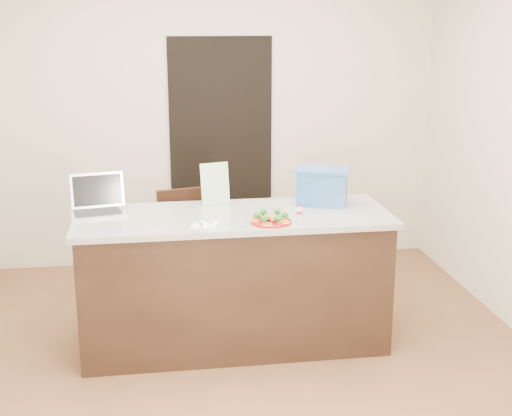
{
  "coord_description": "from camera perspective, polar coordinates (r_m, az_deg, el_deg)",
  "views": [
    {
      "loc": [
        -0.52,
        -4.2,
        2.2
      ],
      "look_at": [
        0.14,
        0.2,
        0.97
      ],
      "focal_mm": 50.0,
      "sensor_mm": 36.0,
      "label": 1
    }
  ],
  "objects": [
    {
      "name": "chair",
      "position": [
        5.44,
        -5.74,
        -2.69
      ],
      "size": [
        0.47,
        0.47,
        0.9
      ],
      "rotation": [
        0.0,
        0.0,
        0.19
      ],
      "color": "black",
      "rests_on": "ground"
    },
    {
      "name": "leaflet",
      "position": [
        4.88,
        -3.3,
        1.96
      ],
      "size": [
        0.2,
        0.09,
        0.28
      ],
      "primitive_type": "cube",
      "rotation": [
        -0.14,
        0.0,
        0.24
      ],
      "color": "white",
      "rests_on": "island"
    },
    {
      "name": "laptop",
      "position": [
        4.81,
        -12.58,
        0.47
      ],
      "size": [
        0.39,
        0.33,
        0.25
      ],
      "rotation": [
        0.0,
        0.0,
        0.18
      ],
      "color": "#BDBDC2",
      "rests_on": "island"
    },
    {
      "name": "island",
      "position": [
        4.81,
        -1.78,
        -5.75
      ],
      "size": [
        2.06,
        0.76,
        0.92
      ],
      "color": "black",
      "rests_on": "ground"
    },
    {
      "name": "ground",
      "position": [
        4.77,
        -1.37,
        -12.02
      ],
      "size": [
        4.0,
        4.0,
        0.0
      ],
      "primitive_type": "plane",
      "color": "brown",
      "rests_on": "ground"
    },
    {
      "name": "room_shell",
      "position": [
        4.27,
        -1.51,
        7.65
      ],
      "size": [
        4.0,
        4.0,
        4.0
      ],
      "color": "white",
      "rests_on": "ground"
    },
    {
      "name": "plate",
      "position": [
        4.47,
        1.2,
        -1.07
      ],
      "size": [
        0.26,
        0.26,
        0.02
      ],
      "rotation": [
        0.0,
        0.0,
        -0.24
      ],
      "color": "maroon",
      "rests_on": "island"
    },
    {
      "name": "fork",
      "position": [
        4.43,
        -4.39,
        -1.28
      ],
      "size": [
        0.03,
        0.15,
        0.0
      ],
      "rotation": [
        0.0,
        0.0,
        0.02
      ],
      "color": "silver",
      "rests_on": "napkin"
    },
    {
      "name": "blue_box",
      "position": [
        4.89,
        5.32,
        1.77
      ],
      "size": [
        0.41,
        0.36,
        0.25
      ],
      "rotation": [
        0.0,
        0.0,
        -0.34
      ],
      "color": "#295697",
      "rests_on": "island"
    },
    {
      "name": "yogurt_bottle",
      "position": [
        4.61,
        3.49,
        -0.29
      ],
      "size": [
        0.04,
        0.04,
        0.08
      ],
      "rotation": [
        0.0,
        0.0,
        -0.37
      ],
      "color": "silver",
      "rests_on": "island"
    },
    {
      "name": "broccoli",
      "position": [
        4.46,
        1.2,
        -0.56
      ],
      "size": [
        0.22,
        0.21,
        0.04
      ],
      "color": "#144C1A",
      "rests_on": "plate"
    },
    {
      "name": "meatballs",
      "position": [
        4.46,
        1.23,
        -0.75
      ],
      "size": [
        0.1,
        0.1,
        0.04
      ],
      "color": "olive",
      "rests_on": "plate"
    },
    {
      "name": "napkin",
      "position": [
        4.42,
        -4.13,
        -1.37
      ],
      "size": [
        0.19,
        0.19,
        0.01
      ],
      "primitive_type": "cube",
      "rotation": [
        0.0,
        0.0,
        -0.28
      ],
      "color": "white",
      "rests_on": "island"
    },
    {
      "name": "knife",
      "position": [
        4.41,
        -3.72,
        -1.32
      ],
      "size": [
        0.06,
        0.17,
        0.01
      ],
      "rotation": [
        0.0,
        0.0,
        0.47
      ],
      "color": "white",
      "rests_on": "napkin"
    },
    {
      "name": "doorway",
      "position": [
        6.33,
        -2.81,
        4.5
      ],
      "size": [
        0.9,
        0.02,
        2.0
      ],
      "primitive_type": "cube",
      "color": "black",
      "rests_on": "ground"
    },
    {
      "name": "pepper_rings",
      "position": [
        4.46,
        1.2,
        -0.95
      ],
      "size": [
        0.25,
        0.25,
        0.01
      ],
      "color": "yellow",
      "rests_on": "plate"
    }
  ]
}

